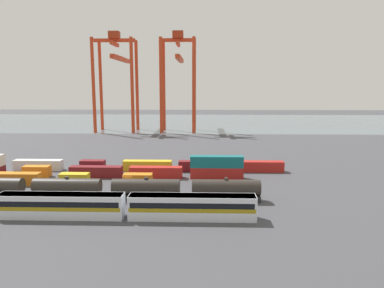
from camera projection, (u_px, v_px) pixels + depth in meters
name	position (u px, v px, depth m)	size (l,w,h in m)	color
ground_plane	(153.00, 152.00, 115.46)	(420.00, 420.00, 0.00)	#424247
harbour_water	(176.00, 122.00, 213.72)	(400.00, 110.00, 0.01)	slate
passenger_train	(61.00, 205.00, 57.66)	(62.37, 3.14, 3.90)	silver
freight_tank_row	(107.00, 189.00, 66.82)	(56.95, 2.88, 4.34)	#232326
shipping_container_1	(12.00, 179.00, 77.05)	(12.10, 2.44, 2.60)	orange
shipping_container_2	(75.00, 179.00, 76.63)	(6.04, 2.44, 2.60)	gold
shipping_container_3	(138.00, 180.00, 76.21)	(6.04, 2.44, 2.60)	orange
shipping_container_6	(37.00, 171.00, 83.74)	(6.04, 2.44, 2.60)	orange
shipping_container_7	(96.00, 172.00, 83.30)	(12.10, 2.44, 2.60)	maroon
shipping_container_8	(156.00, 172.00, 82.87)	(12.10, 2.44, 2.60)	#AD211C
shipping_container_9	(217.00, 173.00, 82.43)	(12.10, 2.44, 2.60)	#AD211C
shipping_container_10	(217.00, 162.00, 82.02)	(12.10, 2.44, 2.60)	#146066
shipping_container_11	(38.00, 165.00, 90.57)	(12.10, 2.44, 2.60)	silver
shipping_container_12	(93.00, 165.00, 90.14)	(6.04, 2.44, 2.60)	maroon
shipping_container_13	(148.00, 166.00, 89.71)	(12.10, 2.44, 2.60)	gold
shipping_container_14	(203.00, 166.00, 89.28)	(12.10, 2.44, 2.60)	maroon
shipping_container_15	(259.00, 166.00, 88.85)	(12.10, 2.44, 2.60)	#AD211C
gantry_crane_west	(117.00, 71.00, 168.73)	(19.14, 38.40, 45.64)	red
gantry_crane_central	(179.00, 71.00, 167.29)	(16.30, 34.19, 45.65)	red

